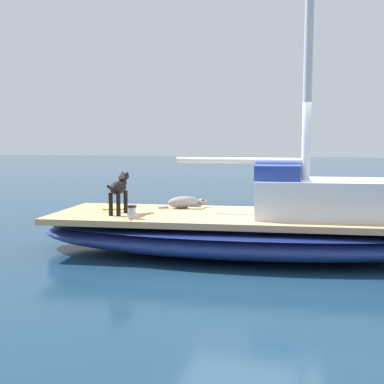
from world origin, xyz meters
name	(u,v)px	position (x,y,z in m)	size (l,w,h in m)	color
ground_plane	(249,253)	(0.00, 0.00, 0.00)	(120.00, 120.00, 0.00)	navy
sailboat_main	(249,234)	(0.00, 0.00, 0.34)	(3.38, 7.49, 0.66)	navy
mast_main	(300,16)	(-0.11, 0.74, 3.85)	(0.14, 2.27, 7.10)	silver
cabin_house	(318,195)	(-0.15, 1.11, 1.01)	(1.66, 2.38, 0.84)	silver
dog_grey	(185,202)	(-0.46, -1.26, 0.77)	(0.64, 0.81, 0.22)	gray
dog_black	(119,189)	(0.54, -2.12, 1.08)	(0.94, 0.27, 0.70)	black
deck_winch	(132,212)	(0.94, -1.72, 0.76)	(0.16, 0.16, 0.21)	#B7B7BC
coiled_rope	(196,207)	(-0.44, -1.06, 0.68)	(0.32, 0.32, 0.04)	beige
deck_towel	(114,207)	(-0.08, -2.51, 0.68)	(0.56, 0.36, 0.03)	#D8D14C
mooring_buoy	(374,209)	(-4.58, 2.37, 0.22)	(0.44, 0.44, 0.44)	yellow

